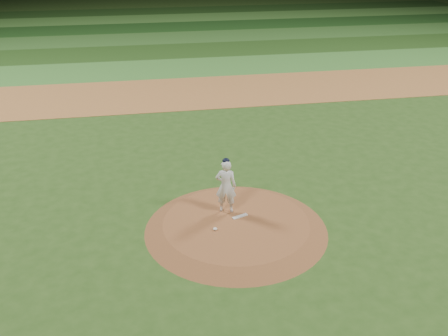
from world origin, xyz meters
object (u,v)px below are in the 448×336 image
object	(u,v)px
pitcher_on_mound	(226,186)
pitching_rubber	(240,216)
pitchers_mound	(236,225)
rosin_bag	(215,229)

from	to	relation	value
pitcher_on_mound	pitching_rubber	bearing A→B (deg)	-49.20
pitchers_mound	rosin_bag	size ratio (longest dim) A/B	43.31
rosin_bag	pitcher_on_mound	world-z (taller)	pitcher_on_mound
rosin_bag	pitchers_mound	bearing A→B (deg)	24.79
pitching_rubber	rosin_bag	size ratio (longest dim) A/B	4.02
pitching_rubber	rosin_bag	bearing A→B (deg)	-166.54
pitchers_mound	pitching_rubber	world-z (taller)	pitching_rubber
rosin_bag	pitcher_on_mound	distance (m)	1.42
pitcher_on_mound	rosin_bag	bearing A→B (deg)	-116.74
pitchers_mound	rosin_bag	bearing A→B (deg)	-155.21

